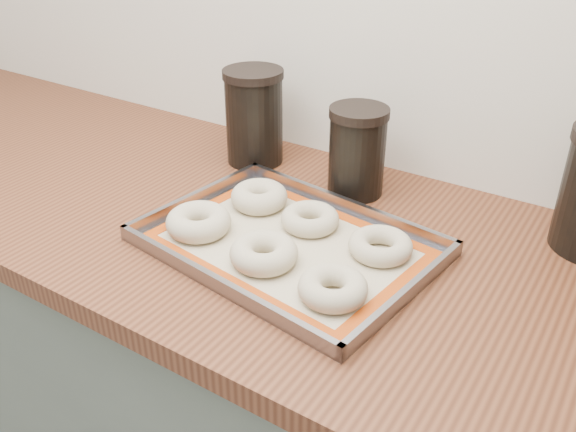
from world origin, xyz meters
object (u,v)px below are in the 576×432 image
Objects in this scene: bagel_front_left at (199,222)px; bagel_back_right at (380,246)px; bagel_front_right at (333,288)px; canister_left at (254,116)px; bagel_front_mid at (264,253)px; canister_mid at (357,151)px; bagel_back_left at (259,197)px; baking_tray at (288,244)px; bagel_back_mid at (310,219)px.

bagel_front_left reaches higher than bagel_back_right.
canister_left is at bearing 138.31° from bagel_front_right.
canister_mid is (0.00, 0.30, 0.06)m from bagel_front_mid.
bagel_front_left is at bearing -104.71° from bagel_back_left.
bagel_front_mid is 0.55× the size of canister_left.
bagel_front_left is 0.56× the size of canister_left.
canister_mid is at bearing -3.41° from canister_left.
canister_left reaches higher than bagel_back_left.
baking_tray is at bearing 17.37° from bagel_front_left.
canister_mid is at bearing 61.87° from bagel_front_left.
bagel_front_mid is 1.04× the size of bagel_back_left.
bagel_back_left reaches higher than bagel_front_mid.
baking_tray is 4.98× the size of bagel_back_mid.
bagel_back_mid is 0.97× the size of bagel_back_right.
bagel_back_mid is at bearing 175.33° from bagel_back_right.
bagel_front_left is 1.09× the size of bagel_front_right.
bagel_front_left reaches higher than bagel_front_mid.
bagel_front_right is at bearing -34.07° from bagel_back_left.
canister_mid reaches higher than bagel_front_right.
bagel_back_mid is at bearing 37.38° from bagel_front_left.
bagel_front_left is 0.65× the size of canister_mid.
canister_mid reaches higher than bagel_back_left.
baking_tray is 4.84× the size of bagel_back_right.
bagel_front_right is 0.52× the size of canister_left.
bagel_back_right is 0.52× the size of canister_left.
bagel_back_left is 0.23m from canister_left.
bagel_back_left reaches higher than bagel_front_right.
bagel_back_mid is at bearing -36.53° from canister_left.
bagel_back_mid is (-0.13, 0.15, -0.00)m from bagel_front_right.
baking_tray is 0.16m from bagel_front_left.
canister_mid is (-0.14, 0.18, 0.07)m from bagel_back_right.
baking_tray is at bearing -90.78° from bagel_back_mid.
bagel_front_left is at bearing -118.13° from canister_mid.
canister_left reaches higher than bagel_back_mid.
canister_left is at bearing 107.66° from bagel_front_left.
baking_tray is at bearing -157.65° from bagel_back_right.
bagel_front_left is 1.03× the size of bagel_front_mid.
bagel_back_left is 0.12m from bagel_back_mid.
canister_left reaches higher than baking_tray.
bagel_front_mid reaches higher than bagel_back_mid.
bagel_back_left is (-0.25, 0.17, 0.00)m from bagel_front_right.
bagel_front_right is at bearing -93.37° from bagel_back_right.
bagel_back_right is (0.14, -0.01, -0.00)m from bagel_back_mid.
canister_mid is at bearing 89.21° from bagel_front_mid.
canister_mid is (0.00, 0.24, 0.08)m from baking_tray.
bagel_front_left is at bearing -162.63° from baking_tray.
bagel_back_mid reaches higher than bagel_back_right.
bagel_front_left is 1.11× the size of bagel_back_mid.
bagel_back_right is at bearing 22.35° from baking_tray.
canister_left is at bearing 153.27° from bagel_back_right.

